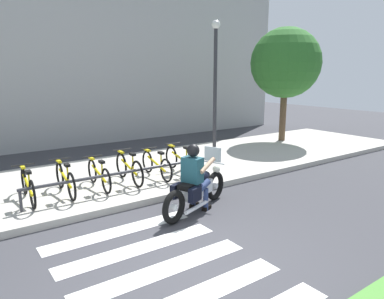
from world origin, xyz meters
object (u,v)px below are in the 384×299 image
rider (195,173)px  bicycle_5 (181,160)px  bicycle_3 (129,168)px  bicycle_1 (65,179)px  bicycle_2 (99,175)px  motorcycle (197,189)px  bicycle_4 (156,165)px  bike_rack (124,174)px  street_lamp (215,78)px  bicycle_0 (28,186)px  tree_near_rack (286,63)px

rider → bicycle_5: size_ratio=0.84×
bicycle_3 → bicycle_1: bearing=180.0°
bicycle_5 → bicycle_3: bearing=-180.0°
bicycle_2 → motorcycle: bearing=-59.7°
bicycle_2 → bicycle_4: 1.57m
bicycle_2 → bike_rack: (0.39, -0.55, 0.09)m
bicycle_4 → street_lamp: street_lamp is taller
bicycle_0 → bicycle_4: size_ratio=1.01×
bike_rack → tree_near_rack: size_ratio=0.98×
motorcycle → bicycle_1: motorcycle is taller
rider → bicycle_5: (1.14, 2.22, -0.34)m
rider → bicycle_2: (-1.21, 2.22, -0.35)m
bicycle_4 → tree_near_rack: size_ratio=0.36×
motorcycle → street_lamp: bearing=46.7°
rider → bicycle_2: 2.55m
bicycle_1 → bicycle_4: size_ratio=1.01×
motorcycle → bicycle_2: size_ratio=1.33×
rider → bike_rack: bearing=116.2°
bicycle_4 → bike_rack: 1.30m
bicycle_5 → rider: bearing=-117.3°
motorcycle → bicycle_1: (-2.07, 2.19, 0.03)m
bicycle_0 → bicycle_5: bicycle_5 is taller
bicycle_2 → street_lamp: bearing=15.5°
bicycle_2 → bicycle_3: bearing=-0.1°
bicycle_1 → bicycle_0: bearing=179.9°
bicycle_1 → tree_near_rack: 9.72m
street_lamp → bicycle_0: bearing=-168.4°
rider → bike_rack: size_ratio=0.32×
bicycle_0 → bicycle_5: 3.92m
bicycle_5 → street_lamp: size_ratio=0.39×
bicycle_5 → bike_rack: size_ratio=0.38×
bicycle_3 → tree_near_rack: 8.25m
bicycle_1 → tree_near_rack: tree_near_rack is taller
bike_rack → tree_near_rack: tree_near_rack is taller
bicycle_2 → tree_near_rack: 8.98m
motorcycle → bike_rack: motorcycle is taller
bicycle_0 → street_lamp: (6.10, 1.26, 2.21)m
bicycle_4 → street_lamp: size_ratio=0.37×
bicycle_5 → tree_near_rack: 6.83m
bicycle_4 → street_lamp: (2.96, 1.26, 2.21)m
motorcycle → bicycle_0: motorcycle is taller
tree_near_rack → motorcycle: bearing=-151.6°
bicycle_0 → bike_rack: (1.96, -0.55, 0.08)m
bicycle_4 → street_lamp: 3.91m
bicycle_5 → tree_near_rack: (6.04, 1.66, 2.72)m
rider → bicycle_3: (-0.43, 2.22, -0.33)m
rider → tree_near_rack: (7.18, 3.88, 2.39)m
bicycle_2 → bike_rack: size_ratio=0.36×
bicycle_3 → bicycle_5: bicycle_3 is taller
bicycle_0 → bicycle_4: bearing=0.0°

